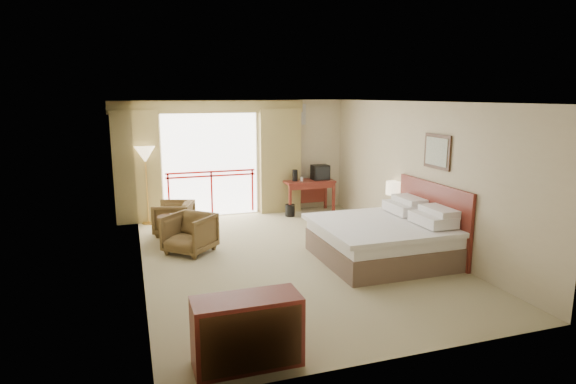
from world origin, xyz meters
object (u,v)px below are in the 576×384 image
object	(u,v)px
tv	(320,172)
armchair_far	(175,234)
wastebasket	(290,210)
armchair_near	(190,252)
nightstand	(393,223)
floor_lamp	(145,157)
side_table	(171,225)
desk	(308,187)
table_lamp	(394,189)
dresser	(247,332)
bed	(384,239)

from	to	relation	value
tv	armchair_far	xyz separation A→B (m)	(-3.59, -0.91, -0.97)
tv	wastebasket	bearing A→B (deg)	-179.20
wastebasket	armchair_near	world-z (taller)	armchair_near
nightstand	armchair_near	size ratio (longest dim) A/B	0.68
tv	floor_lamp	distance (m)	4.09
wastebasket	side_table	world-z (taller)	side_table
desk	armchair_near	bearing A→B (deg)	-142.29
nightstand	tv	bearing A→B (deg)	108.72
tv	armchair_near	xyz separation A→B (m)	(-3.43, -2.20, -0.97)
floor_lamp	armchair_far	bearing A→B (deg)	-65.97
armchair_far	armchair_near	world-z (taller)	armchair_near
tv	armchair_near	world-z (taller)	tv
nightstand	armchair_near	world-z (taller)	nightstand
nightstand	table_lamp	distance (m)	0.70
desk	wastebasket	size ratio (longest dim) A/B	4.26
nightstand	dresser	world-z (taller)	dresser
armchair_near	table_lamp	bearing A→B (deg)	41.31
bed	tv	bearing A→B (deg)	85.46
bed	armchair_far	world-z (taller)	bed
nightstand	dresser	bearing A→B (deg)	-132.37
desk	side_table	xyz separation A→B (m)	(-3.41, -1.61, -0.24)
bed	floor_lamp	size ratio (longest dim) A/B	1.23
wastebasket	armchair_far	bearing A→B (deg)	-166.29
table_lamp	desk	bearing A→B (deg)	110.83
armchair_near	floor_lamp	distance (m)	2.83
bed	armchair_near	bearing A→B (deg)	155.36
nightstand	wastebasket	world-z (taller)	nightstand
armchair_far	dresser	bearing A→B (deg)	22.43
tv	table_lamp	bearing A→B (deg)	-90.13
bed	wastebasket	world-z (taller)	bed
side_table	dresser	distance (m)	4.61
wastebasket	desk	bearing A→B (deg)	28.30
nightstand	table_lamp	bearing A→B (deg)	94.25
nightstand	dresser	distance (m)	5.43
armchair_far	nightstand	bearing A→B (deg)	89.71
armchair_near	side_table	size ratio (longest dim) A/B	1.45
bed	wastebasket	xyz separation A→B (m)	(-0.57, 3.40, -0.23)
table_lamp	side_table	world-z (taller)	table_lamp
desk	wastebasket	xyz separation A→B (m)	(-0.56, -0.30, -0.47)
table_lamp	armchair_near	bearing A→B (deg)	177.56
table_lamp	armchair_far	distance (m)	4.57
table_lamp	tv	world-z (taller)	tv
armchair_near	side_table	xyz separation A→B (m)	(-0.28, 0.65, 0.37)
armchair_far	side_table	bearing A→B (deg)	9.29
tv	side_table	xyz separation A→B (m)	(-3.71, -1.55, -0.60)
bed	dresser	distance (m)	3.94
nightstand	side_table	size ratio (longest dim) A/B	0.99
wastebasket	nightstand	bearing A→B (deg)	-55.84
bed	side_table	world-z (taller)	bed
bed	floor_lamp	world-z (taller)	floor_lamp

